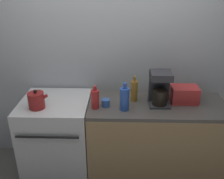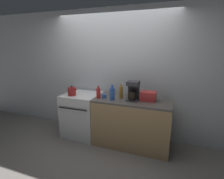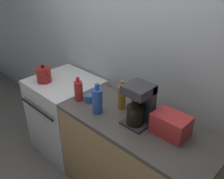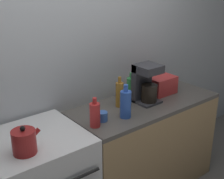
{
  "view_description": "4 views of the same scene",
  "coord_description": "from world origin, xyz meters",
  "px_view_note": "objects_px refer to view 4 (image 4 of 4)",
  "views": [
    {
      "loc": [
        0.1,
        -1.97,
        2.08
      ],
      "look_at": [
        0.03,
        0.38,
        1.02
      ],
      "focal_mm": 40.0,
      "sensor_mm": 36.0,
      "label": 1
    },
    {
      "loc": [
        1.23,
        -2.68,
        1.86
      ],
      "look_at": [
        0.11,
        0.3,
        1.07
      ],
      "focal_mm": 28.0,
      "sensor_mm": 36.0,
      "label": 2
    },
    {
      "loc": [
        1.53,
        -1.05,
        2.12
      ],
      "look_at": [
        0.18,
        0.34,
        1.08
      ],
      "focal_mm": 40.0,
      "sensor_mm": 36.0,
      "label": 3
    },
    {
      "loc": [
        -1.36,
        -1.54,
        2.02
      ],
      "look_at": [
        0.19,
        0.39,
        1.08
      ],
      "focal_mm": 50.0,
      "sensor_mm": 36.0,
      "label": 4
    }
  ],
  "objects_px": {
    "coffee_maker": "(146,83)",
    "bottle_blue": "(126,104)",
    "kettle": "(24,142)",
    "bottle_amber": "(120,94)",
    "bottle_red": "(95,115)",
    "bottle_green": "(131,88)",
    "cup_blue": "(102,116)",
    "toaster": "(161,85)"
  },
  "relations": [
    {
      "from": "toaster",
      "to": "bottle_amber",
      "type": "bearing_deg",
      "value": 178.47
    },
    {
      "from": "coffee_maker",
      "to": "kettle",
      "type": "bearing_deg",
      "value": -174.28
    },
    {
      "from": "toaster",
      "to": "cup_blue",
      "type": "relative_size",
      "value": 3.31
    },
    {
      "from": "bottle_blue",
      "to": "bottle_green",
      "type": "relative_size",
      "value": 1.13
    },
    {
      "from": "coffee_maker",
      "to": "bottle_blue",
      "type": "relative_size",
      "value": 1.26
    },
    {
      "from": "coffee_maker",
      "to": "toaster",
      "type": "bearing_deg",
      "value": 11.58
    },
    {
      "from": "coffee_maker",
      "to": "bottle_amber",
      "type": "bearing_deg",
      "value": 164.62
    },
    {
      "from": "bottle_green",
      "to": "kettle",
      "type": "bearing_deg",
      "value": -167.16
    },
    {
      "from": "toaster",
      "to": "coffee_maker",
      "type": "relative_size",
      "value": 0.77
    },
    {
      "from": "bottle_blue",
      "to": "bottle_green",
      "type": "distance_m",
      "value": 0.41
    },
    {
      "from": "bottle_amber",
      "to": "bottle_green",
      "type": "bearing_deg",
      "value": 20.57
    },
    {
      "from": "coffee_maker",
      "to": "bottle_amber",
      "type": "distance_m",
      "value": 0.27
    },
    {
      "from": "bottle_green",
      "to": "bottle_blue",
      "type": "bearing_deg",
      "value": -138.12
    },
    {
      "from": "toaster",
      "to": "bottle_green",
      "type": "bearing_deg",
      "value": 163.81
    },
    {
      "from": "bottle_blue",
      "to": "bottle_amber",
      "type": "bearing_deg",
      "value": 62.48
    },
    {
      "from": "toaster",
      "to": "cup_blue",
      "type": "distance_m",
      "value": 0.81
    },
    {
      "from": "bottle_green",
      "to": "coffee_maker",
      "type": "bearing_deg",
      "value": -72.84
    },
    {
      "from": "toaster",
      "to": "bottle_blue",
      "type": "relative_size",
      "value": 0.97
    },
    {
      "from": "bottle_red",
      "to": "cup_blue",
      "type": "height_order",
      "value": "bottle_red"
    },
    {
      "from": "kettle",
      "to": "bottle_green",
      "type": "relative_size",
      "value": 0.8
    },
    {
      "from": "toaster",
      "to": "bottle_amber",
      "type": "distance_m",
      "value": 0.52
    },
    {
      "from": "bottle_amber",
      "to": "bottle_red",
      "type": "bearing_deg",
      "value": -155.85
    },
    {
      "from": "bottle_red",
      "to": "bottle_green",
      "type": "distance_m",
      "value": 0.65
    },
    {
      "from": "bottle_blue",
      "to": "cup_blue",
      "type": "bearing_deg",
      "value": 160.87
    },
    {
      "from": "kettle",
      "to": "toaster",
      "type": "relative_size",
      "value": 0.73
    },
    {
      "from": "kettle",
      "to": "bottle_green",
      "type": "height_order",
      "value": "bottle_green"
    },
    {
      "from": "bottle_amber",
      "to": "bottle_green",
      "type": "relative_size",
      "value": 1.09
    },
    {
      "from": "kettle",
      "to": "cup_blue",
      "type": "height_order",
      "value": "kettle"
    },
    {
      "from": "kettle",
      "to": "bottle_green",
      "type": "xyz_separation_m",
      "value": [
        1.17,
        0.27,
        0.02
      ]
    },
    {
      "from": "kettle",
      "to": "bottle_red",
      "type": "height_order",
      "value": "bottle_red"
    },
    {
      "from": "toaster",
      "to": "bottle_blue",
      "type": "distance_m",
      "value": 0.65
    },
    {
      "from": "bottle_blue",
      "to": "bottle_red",
      "type": "bearing_deg",
      "value": 175.12
    },
    {
      "from": "kettle",
      "to": "toaster",
      "type": "distance_m",
      "value": 1.49
    },
    {
      "from": "bottle_blue",
      "to": "cup_blue",
      "type": "relative_size",
      "value": 3.41
    },
    {
      "from": "kettle",
      "to": "bottle_blue",
      "type": "distance_m",
      "value": 0.86
    },
    {
      "from": "toaster",
      "to": "bottle_amber",
      "type": "height_order",
      "value": "bottle_amber"
    },
    {
      "from": "kettle",
      "to": "bottle_blue",
      "type": "relative_size",
      "value": 0.71
    },
    {
      "from": "toaster",
      "to": "bottle_green",
      "type": "xyz_separation_m",
      "value": [
        -0.31,
        0.09,
        0.02
      ]
    },
    {
      "from": "kettle",
      "to": "bottle_amber",
      "type": "bearing_deg",
      "value": 11.13
    },
    {
      "from": "kettle",
      "to": "bottle_blue",
      "type": "height_order",
      "value": "bottle_blue"
    },
    {
      "from": "bottle_green",
      "to": "toaster",
      "type": "bearing_deg",
      "value": -16.19
    },
    {
      "from": "kettle",
      "to": "bottle_amber",
      "type": "relative_size",
      "value": 0.73
    }
  ]
}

